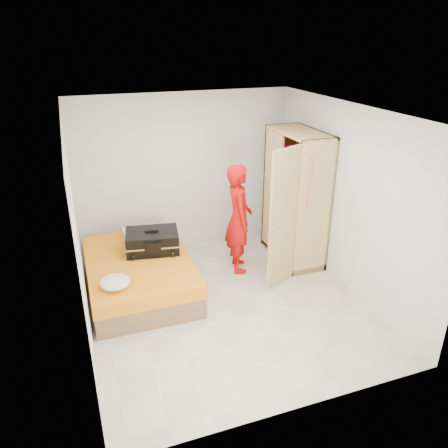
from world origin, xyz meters
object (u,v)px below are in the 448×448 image
object	(u,v)px
suitcase	(152,241)
round_cushion	(115,282)
wardrobe	(294,202)
bed	(140,274)
person	(239,219)

from	to	relation	value
suitcase	round_cushion	xyz separation A→B (m)	(-0.64, -0.85, -0.08)
wardrobe	suitcase	world-z (taller)	wardrobe
bed	suitcase	distance (m)	0.51
suitcase	bed	bearing A→B (deg)	-132.13
suitcase	round_cushion	bearing A→B (deg)	-117.79
wardrobe	suitcase	distance (m)	2.28
person	round_cushion	distance (m)	2.12
person	suitcase	size ratio (longest dim) A/B	2.01
bed	round_cushion	bearing A→B (deg)	-121.05
wardrobe	person	distance (m)	0.95
wardrobe	round_cushion	distance (m)	3.02
bed	round_cushion	xyz separation A→B (m)	(-0.39, -0.65, 0.32)
bed	wardrobe	distance (m)	2.62
person	wardrobe	bearing A→B (deg)	-79.22
person	round_cushion	world-z (taller)	person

